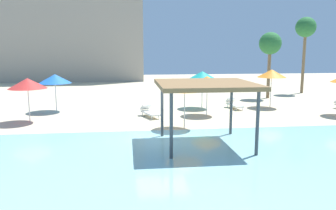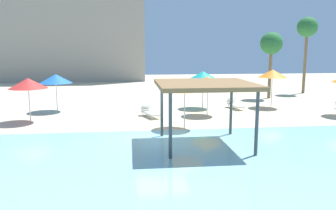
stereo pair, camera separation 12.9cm
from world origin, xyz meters
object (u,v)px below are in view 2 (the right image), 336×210
beach_umbrella_blue_3 (56,79)px  beach_umbrella_teal_4 (203,75)px  lounge_chair_0 (150,112)px  shade_pavilion (205,86)px  beach_umbrella_red_5 (28,83)px  beach_umbrella_orange_0 (273,73)px  lounge_chair_2 (235,104)px  beach_umbrella_orange_1 (208,81)px  palm_tree_0 (271,45)px  palm_tree_1 (307,29)px  beach_umbrella_orange_6 (185,86)px

beach_umbrella_blue_3 → beach_umbrella_teal_4: size_ratio=0.96×
lounge_chair_0 → shade_pavilion: bearing=-3.5°
shade_pavilion → beach_umbrella_blue_3: size_ratio=1.63×
beach_umbrella_blue_3 → beach_umbrella_red_5: bearing=-104.6°
beach_umbrella_orange_0 → lounge_chair_2: beach_umbrella_orange_0 is taller
beach_umbrella_orange_1 → lounge_chair_0: size_ratio=1.28×
palm_tree_0 → palm_tree_1: size_ratio=0.78×
beach_umbrella_orange_1 → beach_umbrella_orange_6: size_ratio=0.97×
lounge_chair_0 → palm_tree_0: size_ratio=0.35×
beach_umbrella_orange_1 → beach_umbrella_blue_3: beach_umbrella_blue_3 is taller
lounge_chair_2 → beach_umbrella_orange_0: bearing=87.0°
shade_pavilion → beach_umbrella_teal_4: (2.01, 9.61, -0.28)m
palm_tree_1 → beach_umbrella_orange_6: bearing=-136.3°
beach_umbrella_orange_1 → beach_umbrella_teal_4: (0.28, 2.68, 0.13)m
beach_umbrella_red_5 → beach_umbrella_orange_6: beach_umbrella_orange_6 is taller
shade_pavilion → beach_umbrella_orange_0: bearing=52.6°
beach_umbrella_orange_0 → lounge_chair_0: beach_umbrella_orange_0 is taller
beach_umbrella_teal_4 → beach_umbrella_orange_6: size_ratio=1.02×
beach_umbrella_orange_0 → beach_umbrella_orange_6: beach_umbrella_orange_0 is taller
beach_umbrella_blue_3 → lounge_chair_2: 12.73m
beach_umbrella_blue_3 → beach_umbrella_orange_6: bearing=-37.3°
beach_umbrella_orange_6 → palm_tree_1: (13.90, 13.28, 3.75)m
shade_pavilion → beach_umbrella_orange_1: size_ratio=1.64×
beach_umbrella_blue_3 → palm_tree_0: palm_tree_0 is taller
shade_pavilion → beach_umbrella_teal_4: size_ratio=1.56×
palm_tree_1 → beach_umbrella_blue_3: bearing=-161.7°
beach_umbrella_orange_1 → lounge_chair_0: beach_umbrella_orange_1 is taller
beach_umbrella_orange_6 → lounge_chair_2: beach_umbrella_orange_6 is taller
beach_umbrella_orange_0 → palm_tree_0: 5.23m
beach_umbrella_orange_6 → lounge_chair_0: size_ratio=1.33×
beach_umbrella_blue_3 → palm_tree_0: 17.85m
beach_umbrella_blue_3 → palm_tree_0: size_ratio=0.45×
beach_umbrella_orange_0 → beach_umbrella_red_5: 16.64m
beach_umbrella_orange_6 → palm_tree_1: bearing=43.7°
beach_umbrella_blue_3 → beach_umbrella_red_5: size_ratio=0.99×
lounge_chair_2 → palm_tree_1: (9.27, 7.57, 5.76)m
beach_umbrella_orange_0 → beach_umbrella_orange_1: size_ratio=1.10×
beach_umbrella_orange_1 → lounge_chair_2: beach_umbrella_orange_1 is taller
beach_umbrella_orange_1 → beach_umbrella_orange_6: (-2.09, -3.55, 0.08)m
beach_umbrella_blue_3 → lounge_chair_0: beach_umbrella_blue_3 is taller
palm_tree_1 → beach_umbrella_orange_0: bearing=-131.1°
beach_umbrella_orange_0 → beach_umbrella_teal_4: bearing=176.8°
lounge_chair_2 → beach_umbrella_teal_4: bearing=-110.5°
beach_umbrella_orange_6 → beach_umbrella_red_5: bearing=163.0°
beach_umbrella_blue_3 → lounge_chair_0: 7.08m
shade_pavilion → lounge_chair_2: 10.31m
lounge_chair_2 → beach_umbrella_blue_3: bearing=-99.2°
lounge_chair_2 → palm_tree_1: palm_tree_1 is taller
shade_pavilion → beach_umbrella_orange_6: (-0.36, 3.38, -0.33)m
beach_umbrella_orange_1 → lounge_chair_0: (-3.78, -0.17, -1.93)m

